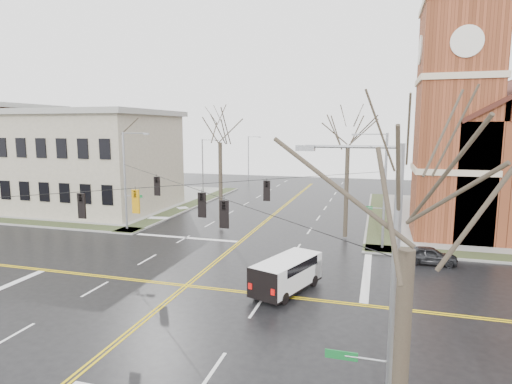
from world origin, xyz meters
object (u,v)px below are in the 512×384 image
(tree_nw_far, at_px, (109,144))
(tree_nw_near, at_px, (220,137))
(cargo_van, at_px, (289,272))
(streetlight_north_b, at_px, (249,157))
(signal_pole_ne, at_px, (382,187))
(parked_car_a, at_px, (429,255))
(tree_ne, at_px, (348,139))
(signal_pole_nw, at_px, (126,178))
(signal_pole_se, at_px, (386,303))
(tree_se, at_px, (408,229))
(streetlight_north_a, at_px, (204,168))

(tree_nw_far, xyz_separation_m, tree_nw_near, (11.54, 0.40, 0.81))
(cargo_van, bearing_deg, tree_nw_far, 168.13)
(cargo_van, bearing_deg, streetlight_north_b, 129.49)
(signal_pole_ne, distance_m, tree_nw_near, 15.19)
(parked_car_a, bearing_deg, tree_ne, 48.56)
(cargo_van, height_order, tree_ne, tree_ne)
(tree_nw_far, bearing_deg, cargo_van, -31.71)
(signal_pole_nw, height_order, cargo_van, signal_pole_nw)
(tree_nw_near, distance_m, tree_ne, 11.53)
(signal_pole_se, bearing_deg, parked_car_a, 80.54)
(signal_pole_nw, xyz_separation_m, tree_ne, (19.72, 2.66, 3.62))
(tree_nw_far, bearing_deg, tree_se, -45.92)
(streetlight_north_a, bearing_deg, signal_pole_se, -60.91)
(signal_pole_nw, distance_m, parked_car_a, 26.51)
(signal_pole_ne, xyz_separation_m, streetlight_north_b, (-21.97, 36.50, -0.48))
(signal_pole_se, relative_size, tree_nw_far, 0.82)
(tree_nw_near, bearing_deg, tree_ne, -0.51)
(streetlight_north_b, distance_m, tree_ne, 39.05)
(cargo_van, height_order, parked_car_a, cargo_van)
(signal_pole_ne, relative_size, cargo_van, 1.64)
(tree_ne, bearing_deg, tree_nw_near, 179.49)
(tree_ne, bearing_deg, signal_pole_se, -83.50)
(signal_pole_nw, distance_m, tree_se, 33.90)
(signal_pole_se, distance_m, streetlight_north_b, 63.43)
(signal_pole_nw, bearing_deg, tree_nw_near, 18.63)
(cargo_van, relative_size, tree_nw_near, 0.45)
(signal_pole_ne, height_order, signal_pole_nw, same)
(signal_pole_nw, distance_m, tree_nw_near, 9.43)
(signal_pole_nw, height_order, parked_car_a, signal_pole_nw)
(signal_pole_ne, bearing_deg, signal_pole_nw, 180.00)
(signal_pole_ne, xyz_separation_m, tree_ne, (-2.92, 2.66, 3.62))
(signal_pole_nw, height_order, tree_ne, tree_ne)
(signal_pole_se, bearing_deg, tree_nw_near, 119.29)
(tree_ne, height_order, tree_se, tree_ne)
(signal_pole_ne, bearing_deg, streetlight_north_a, 143.10)
(tree_nw_far, xyz_separation_m, tree_se, (26.32, -27.18, -0.51))
(signal_pole_ne, height_order, parked_car_a, signal_pole_ne)
(tree_ne, bearing_deg, parked_car_a, -41.34)
(signal_pole_nw, relative_size, parked_car_a, 2.43)
(signal_pole_nw, height_order, streetlight_north_a, signal_pole_nw)
(streetlight_north_a, height_order, tree_nw_near, tree_nw_near)
(signal_pole_nw, xyz_separation_m, tree_nw_far, (-3.35, 2.36, 2.96))
(tree_nw_near, height_order, tree_se, tree_nw_near)
(signal_pole_se, relative_size, tree_ne, 0.76)
(signal_pole_ne, distance_m, streetlight_north_a, 27.48)
(parked_car_a, distance_m, tree_ne, 11.53)
(streetlight_north_b, height_order, parked_car_a, streetlight_north_b)
(signal_pole_se, height_order, streetlight_north_a, signal_pole_se)
(signal_pole_se, bearing_deg, streetlight_north_a, 119.09)
(parked_car_a, relative_size, tree_nw_near, 0.31)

